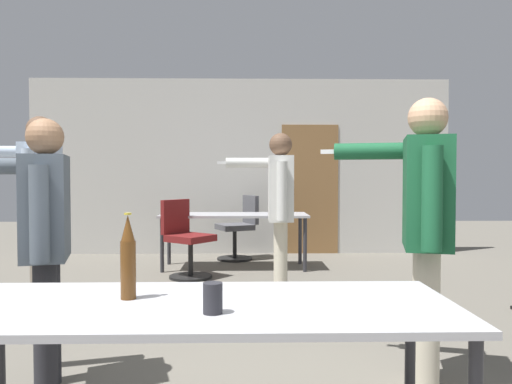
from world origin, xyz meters
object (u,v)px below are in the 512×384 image
(person_left_plaid, at_px, (279,200))
(person_near_casual, at_px, (424,214))
(office_chair_mid_tucked, at_px, (239,229))
(person_center_tall, at_px, (44,228))
(person_far_watching, at_px, (39,195))
(office_chair_far_left, at_px, (186,241))
(beer_bottle, at_px, (128,258))
(drink_cup, at_px, (213,298))

(person_left_plaid, relative_size, person_near_casual, 0.98)
(person_near_casual, height_order, office_chair_mid_tucked, person_near_casual)
(person_center_tall, bearing_deg, person_near_casual, -104.63)
(person_far_watching, distance_m, office_chair_mid_tucked, 3.45)
(office_chair_far_left, relative_size, beer_bottle, 2.62)
(person_near_casual, bearing_deg, drink_cup, 146.37)
(person_center_tall, xyz_separation_m, office_chair_far_left, (0.44, 3.20, -0.50))
(office_chair_far_left, height_order, office_chair_mid_tucked, same)
(person_center_tall, distance_m, office_chair_far_left, 3.27)
(office_chair_mid_tucked, relative_size, drink_cup, 8.17)
(person_left_plaid, distance_m, beer_bottle, 2.89)
(person_far_watching, relative_size, drink_cup, 15.29)
(person_far_watching, distance_m, drink_cup, 3.14)
(person_left_plaid, height_order, person_center_tall, person_left_plaid)
(person_center_tall, xyz_separation_m, office_chair_mid_tucked, (1.07, 4.49, -0.50))
(drink_cup, bearing_deg, person_center_tall, 135.20)
(person_near_casual, height_order, beer_bottle, person_near_casual)
(person_center_tall, height_order, beer_bottle, person_center_tall)
(person_left_plaid, xyz_separation_m, office_chair_far_left, (-1.05, 1.23, -0.55))
(person_left_plaid, height_order, beer_bottle, person_left_plaid)
(person_left_plaid, xyz_separation_m, person_center_tall, (-1.49, -1.97, -0.06))
(office_chair_far_left, bearing_deg, office_chair_mid_tucked, -168.08)
(person_far_watching, xyz_separation_m, person_near_casual, (2.88, -1.58, -0.06))
(office_chair_far_left, distance_m, office_chair_mid_tucked, 1.44)
(person_far_watching, xyz_separation_m, beer_bottle, (1.34, -2.39, -0.17))
(person_far_watching, relative_size, person_near_casual, 1.04)
(person_near_casual, distance_m, drink_cup, 1.57)
(person_left_plaid, height_order, person_far_watching, person_far_watching)
(office_chair_far_left, bearing_deg, person_left_plaid, 78.75)
(office_chair_far_left, relative_size, drink_cup, 8.17)
(person_left_plaid, bearing_deg, drink_cup, 172.51)
(person_far_watching, bearing_deg, office_chair_far_left, -35.28)
(person_left_plaid, distance_m, person_center_tall, 2.47)
(office_chair_mid_tucked, bearing_deg, person_center_tall, 141.53)
(person_left_plaid, bearing_deg, person_near_casual, -158.95)
(person_near_casual, bearing_deg, office_chair_mid_tucked, 29.09)
(person_center_tall, distance_m, drink_cup, 1.47)
(person_far_watching, relative_size, beer_bottle, 4.90)
(person_far_watching, height_order, office_chair_far_left, person_far_watching)
(office_chair_mid_tucked, bearing_deg, person_left_plaid, 164.40)
(person_near_casual, relative_size, beer_bottle, 4.69)
(beer_bottle, xyz_separation_m, drink_cup, (0.37, -0.23, -0.11))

